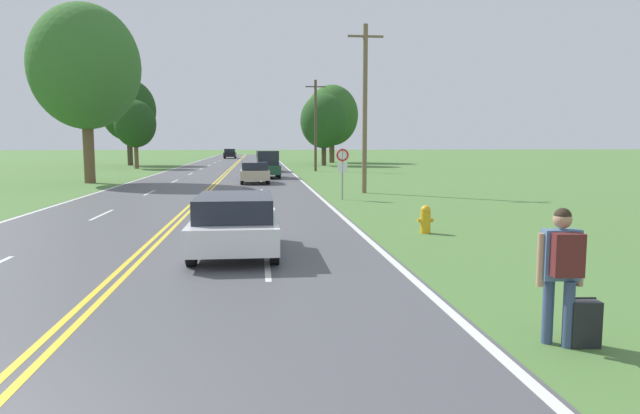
{
  "coord_description": "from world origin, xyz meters",
  "views": [
    {
      "loc": [
        2.7,
        -4.33,
        2.57
      ],
      "look_at": [
        4.27,
        10.2,
        0.92
      ],
      "focal_mm": 32.0,
      "sensor_mm": 36.0,
      "label": 1
    }
  ],
  "objects_px": {
    "fire_hydrant": "(426,219)",
    "car_red_van_mid_far": "(267,161)",
    "tree_left_verge": "(128,110)",
    "car_champagne_hatchback_approaching": "(255,172)",
    "car_black_sedan_receding": "(230,154)",
    "tree_right_cluster": "(85,67)",
    "car_white_hatchback_nearest": "(235,222)",
    "hitchhiker_person": "(562,263)",
    "traffic_sign": "(343,161)",
    "tree_behind_sign": "(135,124)",
    "tree_far_back": "(332,115)",
    "suitcase": "(584,324)",
    "car_dark_green_van_mid_near": "(267,164)",
    "tree_mid_treeline": "(324,121)"
  },
  "relations": [
    {
      "from": "suitcase",
      "to": "tree_right_cluster",
      "type": "height_order",
      "value": "tree_right_cluster"
    },
    {
      "from": "tree_left_verge",
      "to": "traffic_sign",
      "type": "bearing_deg",
      "value": -66.19
    },
    {
      "from": "tree_mid_treeline",
      "to": "car_black_sedan_receding",
      "type": "height_order",
      "value": "tree_mid_treeline"
    },
    {
      "from": "car_champagne_hatchback_approaching",
      "to": "car_dark_green_van_mid_near",
      "type": "xyz_separation_m",
      "value": [
        0.89,
        5.54,
        0.29
      ]
    },
    {
      "from": "suitcase",
      "to": "tree_far_back",
      "type": "bearing_deg",
      "value": 0.09
    },
    {
      "from": "tree_left_verge",
      "to": "car_black_sedan_receding",
      "type": "distance_m",
      "value": 29.35
    },
    {
      "from": "tree_behind_sign",
      "to": "tree_mid_treeline",
      "type": "xyz_separation_m",
      "value": [
        19.29,
        5.39,
        0.56
      ]
    },
    {
      "from": "tree_left_verge",
      "to": "car_champagne_hatchback_approaching",
      "type": "xyz_separation_m",
      "value": [
        14.21,
        -30.53,
        -5.44
      ]
    },
    {
      "from": "tree_left_verge",
      "to": "tree_far_back",
      "type": "xyz_separation_m",
      "value": [
        23.88,
        6.41,
        -0.15
      ]
    },
    {
      "from": "suitcase",
      "to": "hitchhiker_person",
      "type": "bearing_deg",
      "value": 85.2
    },
    {
      "from": "tree_behind_sign",
      "to": "car_white_hatchback_nearest",
      "type": "xyz_separation_m",
      "value": [
        11.45,
        -45.02,
        -3.64
      ]
    },
    {
      "from": "hitchhiker_person",
      "to": "car_black_sedan_receding",
      "type": "relative_size",
      "value": 0.43
    },
    {
      "from": "tree_mid_treeline",
      "to": "car_dark_green_van_mid_near",
      "type": "relative_size",
      "value": 1.99
    },
    {
      "from": "tree_left_verge",
      "to": "tree_mid_treeline",
      "type": "xyz_separation_m",
      "value": [
        21.74,
        -3.15,
        -1.23
      ]
    },
    {
      "from": "hitchhiker_person",
      "to": "tree_far_back",
      "type": "height_order",
      "value": "tree_far_back"
    },
    {
      "from": "suitcase",
      "to": "fire_hydrant",
      "type": "distance_m",
      "value": 9.1
    },
    {
      "from": "tree_behind_sign",
      "to": "car_champagne_hatchback_approaching",
      "type": "distance_m",
      "value": 25.21
    },
    {
      "from": "suitcase",
      "to": "tree_left_verge",
      "type": "xyz_separation_m",
      "value": [
        -18.51,
        60.12,
        5.88
      ]
    },
    {
      "from": "hitchhiker_person",
      "to": "car_dark_green_van_mid_near",
      "type": "relative_size",
      "value": 0.44
    },
    {
      "from": "traffic_sign",
      "to": "car_red_van_mid_far",
      "type": "height_order",
      "value": "traffic_sign"
    },
    {
      "from": "traffic_sign",
      "to": "tree_right_cluster",
      "type": "distance_m",
      "value": 19.82
    },
    {
      "from": "hitchhiker_person",
      "to": "traffic_sign",
      "type": "bearing_deg",
      "value": 4.68
    },
    {
      "from": "tree_behind_sign",
      "to": "car_champagne_hatchback_approaching",
      "type": "bearing_deg",
      "value": -61.86
    },
    {
      "from": "car_white_hatchback_nearest",
      "to": "car_dark_green_van_mid_near",
      "type": "bearing_deg",
      "value": 177.66
    },
    {
      "from": "traffic_sign",
      "to": "car_dark_green_van_mid_near",
      "type": "xyz_separation_m",
      "value": [
        -3.11,
        16.29,
        -0.71
      ]
    },
    {
      "from": "tree_behind_sign",
      "to": "tree_far_back",
      "type": "bearing_deg",
      "value": 34.9
    },
    {
      "from": "tree_behind_sign",
      "to": "car_black_sedan_receding",
      "type": "bearing_deg",
      "value": 78.22
    },
    {
      "from": "car_red_van_mid_far",
      "to": "tree_far_back",
      "type": "bearing_deg",
      "value": 160.88
    },
    {
      "from": "suitcase",
      "to": "tree_behind_sign",
      "type": "relative_size",
      "value": 0.1
    },
    {
      "from": "suitcase",
      "to": "car_black_sedan_receding",
      "type": "bearing_deg",
      "value": 10.35
    },
    {
      "from": "tree_far_back",
      "to": "car_white_hatchback_nearest",
      "type": "distance_m",
      "value": 61.02
    },
    {
      "from": "tree_mid_treeline",
      "to": "car_red_van_mid_far",
      "type": "bearing_deg",
      "value": -116.92
    },
    {
      "from": "tree_behind_sign",
      "to": "hitchhiker_person",
      "type": "bearing_deg",
      "value": -73.0
    },
    {
      "from": "hitchhiker_person",
      "to": "tree_right_cluster",
      "type": "height_order",
      "value": "tree_right_cluster"
    },
    {
      "from": "tree_far_back",
      "to": "car_champagne_hatchback_approaching",
      "type": "height_order",
      "value": "tree_far_back"
    },
    {
      "from": "fire_hydrant",
      "to": "car_red_van_mid_far",
      "type": "xyz_separation_m",
      "value": [
        -3.95,
        35.03,
        0.54
      ]
    },
    {
      "from": "hitchhiker_person",
      "to": "tree_behind_sign",
      "type": "height_order",
      "value": "tree_behind_sign"
    },
    {
      "from": "fire_hydrant",
      "to": "car_champagne_hatchback_approaching",
      "type": "height_order",
      "value": "car_champagne_hatchback_approaching"
    },
    {
      "from": "tree_mid_treeline",
      "to": "tree_far_back",
      "type": "relative_size",
      "value": 0.81
    },
    {
      "from": "hitchhiker_person",
      "to": "car_white_hatchback_nearest",
      "type": "bearing_deg",
      "value": 38.2
    },
    {
      "from": "tree_right_cluster",
      "to": "car_red_van_mid_far",
      "type": "bearing_deg",
      "value": 48.38
    },
    {
      "from": "tree_behind_sign",
      "to": "car_dark_green_van_mid_near",
      "type": "height_order",
      "value": "tree_behind_sign"
    },
    {
      "from": "car_champagne_hatchback_approaching",
      "to": "car_black_sedan_receding",
      "type": "height_order",
      "value": "car_black_sedan_receding"
    },
    {
      "from": "tree_mid_treeline",
      "to": "car_dark_green_van_mid_near",
      "type": "bearing_deg",
      "value": -106.92
    },
    {
      "from": "fire_hydrant",
      "to": "car_red_van_mid_far",
      "type": "relative_size",
      "value": 0.18
    },
    {
      "from": "traffic_sign",
      "to": "car_red_van_mid_far",
      "type": "relative_size",
      "value": 0.51
    },
    {
      "from": "suitcase",
      "to": "car_red_van_mid_far",
      "type": "height_order",
      "value": "car_red_van_mid_far"
    },
    {
      "from": "tree_behind_sign",
      "to": "tree_mid_treeline",
      "type": "relative_size",
      "value": 0.84
    },
    {
      "from": "car_white_hatchback_nearest",
      "to": "car_champagne_hatchback_approaching",
      "type": "distance_m",
      "value": 23.03
    },
    {
      "from": "tree_right_cluster",
      "to": "car_white_hatchback_nearest",
      "type": "relative_size",
      "value": 2.88
    }
  ]
}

